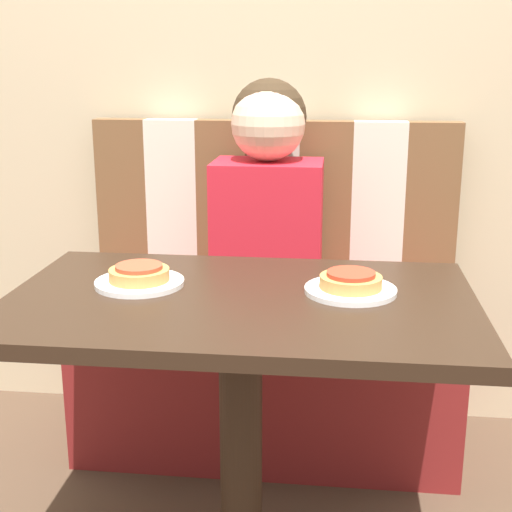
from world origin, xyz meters
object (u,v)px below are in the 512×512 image
object	(u,v)px
plate_left	(140,283)
pizza_left	(139,273)
person	(268,199)
pizza_right	(351,280)
plate_right	(350,290)

from	to	relation	value
plate_left	pizza_left	distance (m)	0.02
person	pizza_right	bearing A→B (deg)	-66.52
person	plate_left	xyz separation A→B (m)	(-0.24, -0.56, -0.10)
pizza_left	pizza_right	bearing A→B (deg)	0.00
plate_left	pizza_right	bearing A→B (deg)	0.00
plate_left	plate_right	xyz separation A→B (m)	(0.49, 0.00, 0.00)
pizza_left	plate_right	bearing A→B (deg)	-0.00
plate_left	person	bearing A→B (deg)	66.52
pizza_left	pizza_right	size ratio (longest dim) A/B	1.00
plate_left	pizza_right	size ratio (longest dim) A/B	1.48
plate_right	plate_left	bearing A→B (deg)	180.00
person	plate_right	size ratio (longest dim) A/B	3.55
plate_left	pizza_left	bearing A→B (deg)	165.96
plate_right	person	bearing A→B (deg)	113.48
plate_left	plate_right	size ratio (longest dim) A/B	1.00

